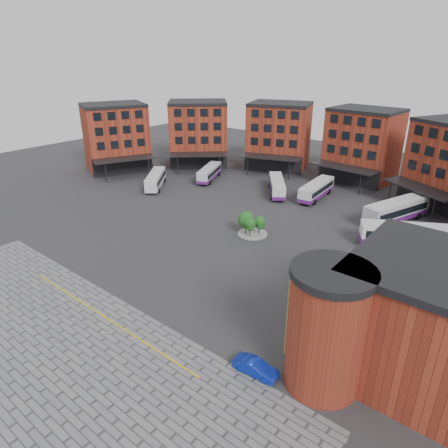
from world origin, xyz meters
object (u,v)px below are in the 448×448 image
Objects in this scene: bus_d at (316,189)px; blue_car at (255,367)px; bus_a at (156,179)px; bus_b at (209,173)px; tree_island at (250,223)px; bus_f at (406,235)px; bus_e at (396,211)px; bus_c at (277,186)px.

bus_d is 2.83× the size of blue_car.
bus_b is (4.99, 10.52, -0.20)m from bus_a.
bus_b is (-22.72, 17.00, -0.44)m from tree_island.
blue_car is (16.49, -22.23, -1.34)m from tree_island.
tree_island is at bearing -60.28° from bus_b.
bus_f is (18.86, 10.26, -0.17)m from tree_island.
bus_d is 15.14m from bus_e.
bus_b is at bearing 148.13° from bus_c.
bus_a reaches higher than blue_car.
bus_d reaches higher than blue_car.
tree_island is at bearing -109.81° from bus_e.
bus_a is 0.75× the size of bus_e.
bus_c is at bearing 110.68° from tree_island.
bus_a is 11.65m from bus_b.
bus_e is (42.71, 12.02, 0.18)m from bus_a.
bus_e is at bearing 176.20° from bus_f.
bus_c is (15.83, 1.26, 0.06)m from bus_b.
tree_island is at bearing -50.85° from bus_a.
bus_f is at bearing -53.67° from bus_c.
tree_island is 28.38m from bus_b.
tree_island is 28.46m from bus_a.
bus_a is at bearing -157.23° from bus_d.
bus_a is 23.92m from bus_c.
bus_f reaches higher than bus_b.
bus_b is 55.48m from blue_car.
bus_d reaches higher than bus_c.
bus_e is (15.00, 18.50, -0.06)m from tree_island.
bus_b is at bearing 26.93° from bus_a.
tree_island is 0.46× the size of bus_a.
bus_c is 46.76m from blue_car.
bus_e is (14.97, -2.28, 0.25)m from bus_d.
bus_d is at bearing -16.43° from bus_c.
bus_d is 46.06m from blue_car.
bus_b reaches higher than blue_car.
bus_b is 23.07m from bus_d.
bus_c is (-6.89, 18.26, -0.38)m from tree_island.
bus_c is 2.52× the size of blue_car.
bus_d is at bearing 16.11° from blue_car.
bus_e reaches higher than bus_f.
bus_a is 0.82× the size of bus_f.
bus_e is (37.72, 1.50, 0.38)m from bus_b.
bus_a is at bearing 173.08° from bus_c.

